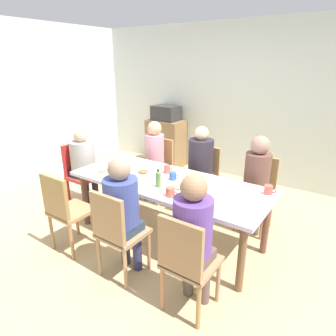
% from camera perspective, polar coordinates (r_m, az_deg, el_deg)
% --- Properties ---
extents(ground_plane, '(7.29, 7.29, 0.00)m').
position_cam_1_polar(ground_plane, '(3.59, -0.00, -13.17)').
color(ground_plane, tan).
extents(wall_back, '(6.32, 0.12, 2.60)m').
position_cam_1_polar(wall_back, '(5.19, 15.58, 11.98)').
color(wall_back, silver).
rests_on(wall_back, ground_plane).
extents(wall_left, '(0.12, 4.89, 2.60)m').
position_cam_1_polar(wall_left, '(5.45, -28.36, 10.70)').
color(wall_left, silver).
rests_on(wall_left, ground_plane).
extents(dining_table, '(2.25, 0.89, 0.72)m').
position_cam_1_polar(dining_table, '(3.28, -0.00, -3.64)').
color(dining_table, white).
rests_on(dining_table, ground_plane).
extents(chair_0, '(0.40, 0.40, 0.90)m').
position_cam_1_polar(chair_0, '(3.30, -19.39, -7.37)').
color(chair_0, '#B38053').
rests_on(chair_0, ground_plane).
extents(chair_1, '(0.40, 0.40, 0.90)m').
position_cam_1_polar(chair_1, '(2.78, -9.95, -11.82)').
color(chair_1, '#A38059').
rests_on(chair_1, ground_plane).
extents(person_1, '(0.32, 0.32, 1.19)m').
position_cam_1_polar(person_1, '(2.74, -8.89, -7.38)').
color(person_1, '#313849').
rests_on(person_1, ground_plane).
extents(chair_2, '(0.40, 0.40, 0.90)m').
position_cam_1_polar(chair_2, '(4.36, -1.90, 0.56)').
color(chair_2, '#A37A52').
rests_on(chair_2, ground_plane).
extents(person_2, '(0.30, 0.30, 1.18)m').
position_cam_1_polar(person_2, '(4.23, -2.68, 2.63)').
color(person_2, '#3A374A').
rests_on(person_2, ground_plane).
extents(chair_3, '(0.40, 0.40, 0.90)m').
position_cam_1_polar(chair_3, '(4.31, -16.66, -0.56)').
color(chair_3, '#AE3127').
rests_on(chair_3, ground_plane).
extents(person_3, '(0.33, 0.33, 1.12)m').
position_cam_1_polar(person_3, '(4.18, -16.11, 1.41)').
color(person_3, '#363A4B').
rests_on(person_3, ground_plane).
extents(chair_4, '(0.40, 0.40, 0.90)m').
position_cam_1_polar(chair_4, '(2.40, 3.62, -17.42)').
color(chair_4, '#A37E56').
rests_on(chair_4, ground_plane).
extents(person_4, '(0.31, 0.31, 1.20)m').
position_cam_1_polar(person_4, '(2.34, 4.91, -12.14)').
color(person_4, brown).
rests_on(person_4, ground_plane).
extents(chair_5, '(0.40, 0.40, 0.90)m').
position_cam_1_polar(chair_5, '(3.99, 6.79, -1.51)').
color(chair_5, '#B57758').
rests_on(chair_5, ground_plane).
extents(person_5, '(0.32, 0.32, 1.20)m').
position_cam_1_polar(person_5, '(3.84, 6.28, 1.02)').
color(person_5, brown).
rests_on(person_5, ground_plane).
extents(chair_6, '(0.40, 0.40, 0.90)m').
position_cam_1_polar(chair_6, '(3.72, 17.00, -3.88)').
color(chair_6, tan).
rests_on(chair_6, ground_plane).
extents(person_6, '(0.30, 0.30, 1.19)m').
position_cam_1_polar(person_6, '(3.57, 16.86, -1.38)').
color(person_6, brown).
rests_on(person_6, ground_plane).
extents(plate_0, '(0.22, 0.22, 0.04)m').
position_cam_1_polar(plate_0, '(3.46, -4.81, -0.86)').
color(plate_0, silver).
rests_on(plate_0, dining_table).
extents(plate_1, '(0.26, 0.26, 0.04)m').
position_cam_1_polar(plate_1, '(3.37, 5.54, -1.51)').
color(plate_1, silver).
rests_on(plate_1, dining_table).
extents(plate_2, '(0.22, 0.22, 0.04)m').
position_cam_1_polar(plate_2, '(3.57, -12.56, -0.63)').
color(plate_2, white).
rests_on(plate_2, dining_table).
extents(plate_3, '(0.23, 0.23, 0.04)m').
position_cam_1_polar(plate_3, '(3.31, -8.49, -2.03)').
color(plate_3, white).
rests_on(plate_3, dining_table).
extents(plate_4, '(0.21, 0.21, 0.04)m').
position_cam_1_polar(plate_4, '(3.04, 1.98, -3.89)').
color(plate_4, white).
rests_on(plate_4, dining_table).
extents(plate_5, '(0.26, 0.26, 0.04)m').
position_cam_1_polar(plate_5, '(3.83, -10.72, 0.95)').
color(plate_5, silver).
rests_on(plate_5, dining_table).
extents(bowl_0, '(0.21, 0.21, 0.11)m').
position_cam_1_polar(bowl_0, '(2.81, 6.21, -5.12)').
color(bowl_0, beige).
rests_on(bowl_0, dining_table).
extents(cup_0, '(0.12, 0.08, 0.09)m').
position_cam_1_polar(cup_0, '(3.26, 0.96, -1.56)').
color(cup_0, '#3358A0').
rests_on(cup_0, dining_table).
extents(cup_1, '(0.13, 0.09, 0.09)m').
position_cam_1_polar(cup_1, '(2.87, 0.43, -4.69)').
color(cup_1, '#C55542').
rests_on(cup_1, dining_table).
extents(cup_2, '(0.12, 0.08, 0.09)m').
position_cam_1_polar(cup_2, '(3.08, 18.97, -4.03)').
color(cup_2, '#D25646').
rests_on(cup_2, dining_table).
extents(cup_3, '(0.11, 0.08, 0.10)m').
position_cam_1_polar(cup_3, '(3.46, -0.16, -0.24)').
color(cup_3, '#D5533D').
rests_on(cup_3, dining_table).
extents(bottle_0, '(0.07, 0.07, 0.21)m').
position_cam_1_polar(bottle_0, '(2.65, 7.19, -5.80)').
color(bottle_0, beige).
rests_on(bottle_0, dining_table).
extents(bottle_1, '(0.06, 0.06, 0.20)m').
position_cam_1_polar(bottle_1, '(3.06, -1.91, -2.12)').
color(bottle_1, '#537B3C').
rests_on(bottle_1, dining_table).
extents(side_cabinet, '(0.70, 0.44, 0.90)m').
position_cam_1_polar(side_cabinet, '(5.78, -0.41, 4.86)').
color(side_cabinet, olive).
rests_on(side_cabinet, ground_plane).
extents(microwave, '(0.48, 0.36, 0.28)m').
position_cam_1_polar(microwave, '(5.65, -0.43, 10.64)').
color(microwave, '#2D2C2D').
rests_on(microwave, side_cabinet).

